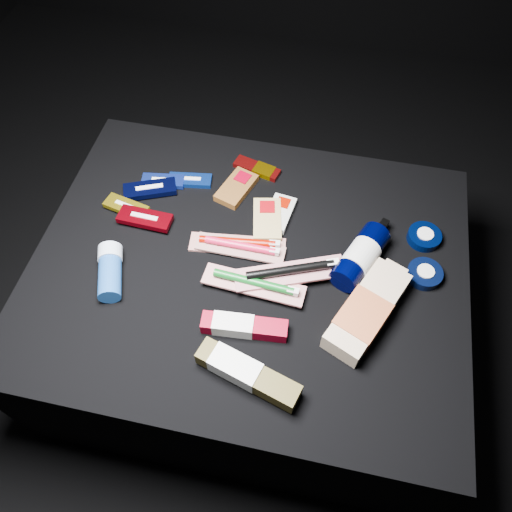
% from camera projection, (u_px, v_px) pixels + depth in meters
% --- Properties ---
extents(ground, '(3.00, 3.00, 0.00)m').
position_uv_depth(ground, '(250.00, 337.00, 1.46)').
color(ground, black).
rests_on(ground, ground).
extents(cloth_table, '(0.98, 0.78, 0.40)m').
position_uv_depth(cloth_table, '(250.00, 305.00, 1.30)').
color(cloth_table, black).
rests_on(cloth_table, ground).
extents(luna_bar_0, '(0.11, 0.06, 0.01)m').
position_uv_depth(luna_bar_0, '(190.00, 180.00, 1.26)').
color(luna_bar_0, '#1037A1').
rests_on(luna_bar_0, cloth_table).
extents(luna_bar_1, '(0.11, 0.06, 0.01)m').
position_uv_depth(luna_bar_1, '(163.00, 181.00, 1.26)').
color(luna_bar_1, '#1935B0').
rests_on(luna_bar_1, cloth_table).
extents(luna_bar_2, '(0.14, 0.09, 0.02)m').
position_uv_depth(luna_bar_2, '(150.00, 189.00, 1.24)').
color(luna_bar_2, black).
rests_on(luna_bar_2, cloth_table).
extents(luna_bar_3, '(0.12, 0.06, 0.01)m').
position_uv_depth(luna_bar_3, '(126.00, 207.00, 1.20)').
color(luna_bar_3, '#AA9313').
rests_on(luna_bar_3, cloth_table).
extents(luna_bar_4, '(0.13, 0.05, 0.02)m').
position_uv_depth(luna_bar_4, '(145.00, 218.00, 1.18)').
color(luna_bar_4, maroon).
rests_on(luna_bar_4, cloth_table).
extents(clif_bar_0, '(0.10, 0.13, 0.02)m').
position_uv_depth(clif_bar_0, '(237.00, 187.00, 1.25)').
color(clif_bar_0, brown).
rests_on(clif_bar_0, cloth_table).
extents(clif_bar_1, '(0.07, 0.11, 0.02)m').
position_uv_depth(clif_bar_1, '(280.00, 212.00, 1.20)').
color(clif_bar_1, beige).
rests_on(clif_bar_1, cloth_table).
extents(clif_bar_2, '(0.09, 0.13, 0.02)m').
position_uv_depth(clif_bar_2, '(267.00, 218.00, 1.19)').
color(clif_bar_2, tan).
rests_on(clif_bar_2, cloth_table).
extents(power_bar, '(0.13, 0.07, 0.01)m').
position_uv_depth(power_bar, '(259.00, 169.00, 1.28)').
color(power_bar, maroon).
rests_on(power_bar, cloth_table).
extents(lotion_bottle, '(0.12, 0.21, 0.07)m').
position_uv_depth(lotion_bottle, '(360.00, 257.00, 1.10)').
color(lotion_bottle, black).
rests_on(lotion_bottle, cloth_table).
extents(cream_tin_upper, '(0.08, 0.08, 0.02)m').
position_uv_depth(cream_tin_upper, '(424.00, 237.00, 1.16)').
color(cream_tin_upper, black).
rests_on(cream_tin_upper, cloth_table).
extents(cream_tin_lower, '(0.08, 0.08, 0.02)m').
position_uv_depth(cream_tin_lower, '(424.00, 274.00, 1.10)').
color(cream_tin_lower, black).
rests_on(cream_tin_lower, cloth_table).
extents(bodywash_bottle, '(0.17, 0.25, 0.05)m').
position_uv_depth(bodywash_bottle, '(366.00, 312.00, 1.03)').
color(bodywash_bottle, tan).
rests_on(bodywash_bottle, cloth_table).
extents(deodorant_stick, '(0.09, 0.14, 0.05)m').
position_uv_depth(deodorant_stick, '(110.00, 271.00, 1.09)').
color(deodorant_stick, '#19478E').
rests_on(deodorant_stick, cloth_table).
extents(toothbrush_pack_0, '(0.23, 0.08, 0.02)m').
position_uv_depth(toothbrush_pack_0, '(239.00, 243.00, 1.15)').
color(toothbrush_pack_0, beige).
rests_on(toothbrush_pack_0, cloth_table).
extents(toothbrush_pack_1, '(0.21, 0.05, 0.02)m').
position_uv_depth(toothbrush_pack_1, '(241.00, 247.00, 1.14)').
color(toothbrush_pack_1, beige).
rests_on(toothbrush_pack_1, cloth_table).
extents(toothbrush_pack_2, '(0.23, 0.07, 0.03)m').
position_uv_depth(toothbrush_pack_2, '(255.00, 284.00, 1.07)').
color(toothbrush_pack_2, silver).
rests_on(toothbrush_pack_2, cloth_table).
extents(toothbrush_pack_3, '(0.25, 0.14, 0.03)m').
position_uv_depth(toothbrush_pack_3, '(292.00, 271.00, 1.08)').
color(toothbrush_pack_3, beige).
rests_on(toothbrush_pack_3, cloth_table).
extents(toothpaste_carton_red, '(0.18, 0.05, 0.03)m').
position_uv_depth(toothpaste_carton_red, '(240.00, 326.00, 1.03)').
color(toothpaste_carton_red, maroon).
rests_on(toothpaste_carton_red, cloth_table).
extents(toothpaste_carton_green, '(0.22, 0.11, 0.04)m').
position_uv_depth(toothpaste_carton_green, '(244.00, 372.00, 0.96)').
color(toothpaste_carton_green, '#3E3512').
rests_on(toothpaste_carton_green, cloth_table).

